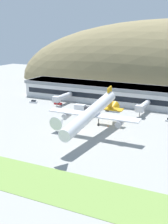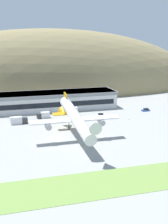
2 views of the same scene
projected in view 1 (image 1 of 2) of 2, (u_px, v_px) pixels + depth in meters
The scene contains 11 objects.
ground_plane at pixel (80, 131), 119.50m from camera, with size 342.30×342.30×0.00m, color #9E9E99.
grass_strip_foreground at pixel (11, 174), 84.45m from camera, with size 308.07×16.16×0.08m, color #759947.
terminal_building at pixel (112, 92), 164.74m from camera, with size 100.45×18.27×9.34m.
jetway_0 at pixel (62, 97), 159.18m from camera, with size 3.38×15.60×5.43m.
jetway_1 at pixel (143, 106), 141.12m from camera, with size 3.38×15.00×5.43m.
cargo_airplane at pixel (92, 113), 110.68m from camera, with size 34.93×47.86×12.18m.
service_car_1 at pixel (33, 102), 164.16m from camera, with size 4.44×2.02×1.44m.
service_car_3 at pixel (58, 103), 160.85m from camera, with size 4.17×1.72×1.61m.
fuel_truck at pixel (113, 108), 147.39m from camera, with size 6.40×3.02×2.95m.
box_truck at pixel (82, 108), 146.65m from camera, with size 7.85×2.90×3.38m.
traffic_cone_0 at pixel (108, 126), 124.97m from camera, with size 0.52×0.52×0.58m.
Camera 1 is at (52.36, -100.58, 38.46)m, focal length 50.00 mm.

